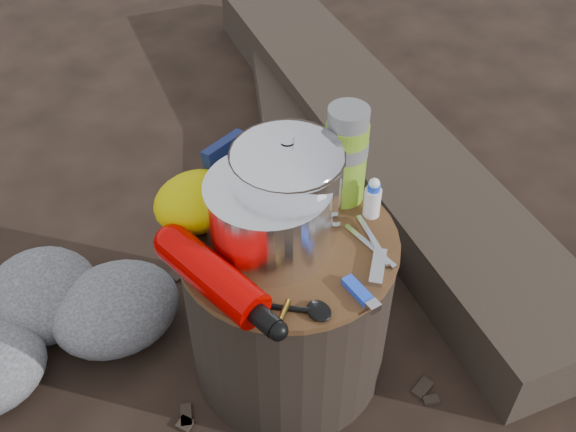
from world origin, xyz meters
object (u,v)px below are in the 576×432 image
log_main (368,132)px  camping_pot (287,185)px  travel_mug (297,170)px  stump (288,305)px  fuel_bottle (213,276)px  thermos (346,155)px

log_main → camping_pot: bearing=-130.9°
travel_mug → stump: bearing=-126.6°
log_main → camping_pot: 0.93m
stump → fuel_bottle: size_ratio=1.43×
thermos → travel_mug: thermos is taller
stump → travel_mug: travel_mug is taller
stump → camping_pot: camping_pot is taller
camping_pot → fuel_bottle: size_ratio=0.70×
stump → fuel_bottle: bearing=-166.5°
stump → travel_mug: size_ratio=4.18×
log_main → travel_mug: (-0.54, -0.46, 0.38)m
camping_pot → travel_mug: size_ratio=2.03×
camping_pot → stump: bearing=-118.0°
thermos → log_main: bearing=48.3°
stump → log_main: 0.87m
stump → thermos: size_ratio=2.03×
camping_pot → thermos: 0.15m
camping_pot → thermos: (0.15, 0.02, 0.00)m
fuel_bottle → travel_mug: (0.28, 0.17, 0.02)m
stump → camping_pot: (0.02, 0.04, 0.32)m
thermos → camping_pot: bearing=-172.0°
travel_mug → camping_pot: bearing=-129.7°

